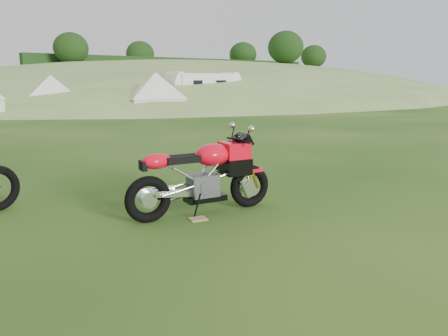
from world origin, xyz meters
TOP-DOWN VIEW (x-y plane):
  - ground at (0.00, 0.00)m, footprint 120.00×120.00m
  - hillside at (24.00, 40.00)m, footprint 80.00×64.00m
  - hedgerow at (24.00, 40.00)m, footprint 36.00×1.20m
  - sport_motorcycle at (-0.48, 0.77)m, footprint 2.17×0.85m
  - plywood_board at (-0.67, 0.58)m, footprint 0.26×0.23m
  - tent_mid at (3.40, 21.71)m, footprint 3.21×3.21m
  - tent_right at (7.98, 17.84)m, footprint 3.55×3.55m
  - caravan at (12.28, 19.53)m, footprint 5.10×2.59m

SIDE VIEW (x-z plane):
  - ground at x=0.00m, z-range 0.00..0.00m
  - hillside at x=24.00m, z-range -4.00..4.00m
  - hedgerow at x=24.00m, z-range -4.30..4.30m
  - plywood_board at x=-0.67m, z-range 0.00..0.02m
  - sport_motorcycle at x=-0.48m, z-range 0.00..1.27m
  - caravan at x=12.28m, z-range 0.00..2.31m
  - tent_mid at x=3.40m, z-range 0.00..2.33m
  - tent_right at x=7.98m, z-range 0.00..2.42m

